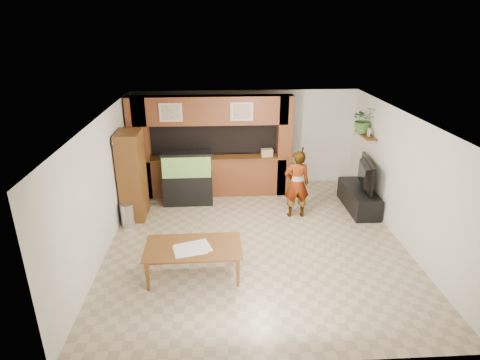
{
  "coord_description": "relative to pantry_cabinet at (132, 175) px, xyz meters",
  "views": [
    {
      "loc": [
        -0.75,
        -7.29,
        4.3
      ],
      "look_at": [
        -0.29,
        0.6,
        1.14
      ],
      "focal_mm": 30.0,
      "sensor_mm": 36.0,
      "label": 1
    }
  ],
  "objects": [
    {
      "name": "newspaper_a",
      "position": [
        1.48,
        -2.52,
        -0.42
      ],
      "size": [
        0.72,
        0.61,
        0.01
      ],
      "primitive_type": "cube",
      "rotation": [
        0.0,
        0.0,
        0.32
      ],
      "color": "silver",
      "rests_on": "dining_table"
    },
    {
      "name": "counter_box",
      "position": [
        3.21,
        1.13,
        0.12
      ],
      "size": [
        0.3,
        0.21,
        0.19
      ],
      "primitive_type": "cube",
      "rotation": [
        0.0,
        0.0,
        0.08
      ],
      "color": "#9F7F56",
      "rests_on": "partition"
    },
    {
      "name": "photo_frame",
      "position": [
        5.55,
        0.47,
        0.8
      ],
      "size": [
        0.04,
        0.15,
        0.19
      ],
      "primitive_type": "cube",
      "rotation": [
        0.0,
        0.0,
        -0.07
      ],
      "color": "tan",
      "rests_on": "wall_shelf"
    },
    {
      "name": "microphone",
      "position": [
        3.79,
        -0.38,
        0.65
      ],
      "size": [
        0.04,
        0.11,
        0.17
      ],
      "primitive_type": "cylinder",
      "rotation": [
        0.44,
        0.0,
        0.0
      ],
      "color": "black",
      "rests_on": "person"
    },
    {
      "name": "partition",
      "position": [
        1.75,
        1.32,
        0.29
      ],
      "size": [
        4.2,
        0.99,
        2.6
      ],
      "color": "brown",
      "rests_on": "floor"
    },
    {
      "name": "person",
      "position": [
        3.74,
        -0.22,
        -0.21
      ],
      "size": [
        0.6,
        0.4,
        1.61
      ],
      "primitive_type": "imported",
      "rotation": [
        0.0,
        0.0,
        3.16
      ],
      "color": "#8F6E4E",
      "rests_on": "floor"
    },
    {
      "name": "wall_shelf",
      "position": [
        5.55,
        0.63,
        0.68
      ],
      "size": [
        0.25,
        0.9,
        0.04
      ],
      "primitive_type": "cube",
      "color": "brown",
      "rests_on": "wall_right"
    },
    {
      "name": "pantry_cabinet",
      "position": [
        0.0,
        0.0,
        0.0
      ],
      "size": [
        0.51,
        0.83,
        2.04
      ],
      "primitive_type": "cube",
      "color": "brown",
      "rests_on": "floor"
    },
    {
      "name": "dining_table",
      "position": [
        1.48,
        -2.5,
        -0.72
      ],
      "size": [
        1.71,
        0.97,
        0.6
      ],
      "primitive_type": "imported",
      "rotation": [
        0.0,
        0.0,
        0.01
      ],
      "color": "brown",
      "rests_on": "floor"
    },
    {
      "name": "aquarium",
      "position": [
        1.19,
        0.63,
        -0.36
      ],
      "size": [
        1.22,
        0.46,
        1.35
      ],
      "rotation": [
        0.0,
        0.0,
        0.02
      ],
      "color": "black",
      "rests_on": "floor"
    },
    {
      "name": "wall_left",
      "position": [
        -0.3,
        -1.32,
        0.28
      ],
      "size": [
        0.0,
        6.5,
        6.5
      ],
      "primitive_type": "plane",
      "rotation": [
        1.57,
        0.0,
        1.57
      ],
      "color": "beige",
      "rests_on": "floor"
    },
    {
      "name": "newspaper_b",
      "position": [
        1.43,
        -2.59,
        -0.42
      ],
      "size": [
        0.63,
        0.52,
        0.01
      ],
      "primitive_type": "cube",
      "rotation": [
        0.0,
        0.0,
        0.25
      ],
      "color": "silver",
      "rests_on": "dining_table"
    },
    {
      "name": "television",
      "position": [
        5.35,
        0.09,
        -0.12
      ],
      "size": [
        0.35,
        1.28,
        0.73
      ],
      "primitive_type": "imported",
      "rotation": [
        0.0,
        0.0,
        1.42
      ],
      "color": "black",
      "rests_on": "tv_stand"
    },
    {
      "name": "wall_clock",
      "position": [
        -0.27,
        -0.32,
        0.88
      ],
      "size": [
        0.05,
        0.25,
        0.25
      ],
      "color": "black",
      "rests_on": "wall_left"
    },
    {
      "name": "ceiling",
      "position": [
        2.7,
        -1.32,
        1.58
      ],
      "size": [
        6.5,
        6.5,
        0.0
      ],
      "primitive_type": "plane",
      "color": "white",
      "rests_on": "wall_back"
    },
    {
      "name": "tv_stand",
      "position": [
        5.35,
        0.09,
        -0.75
      ],
      "size": [
        0.58,
        1.59,
        0.53
      ],
      "primitive_type": "cube",
      "color": "black",
      "rests_on": "floor"
    },
    {
      "name": "floor",
      "position": [
        2.7,
        -1.32,
        -1.02
      ],
      "size": [
        6.5,
        6.5,
        0.0
      ],
      "primitive_type": "plane",
      "color": "tan",
      "rests_on": "ground"
    },
    {
      "name": "wall_right",
      "position": [
        5.7,
        -1.32,
        0.28
      ],
      "size": [
        0.0,
        6.5,
        6.5
      ],
      "primitive_type": "plane",
      "rotation": [
        1.57,
        0.0,
        -1.57
      ],
      "color": "beige",
      "rests_on": "floor"
    },
    {
      "name": "wall_back",
      "position": [
        2.7,
        1.93,
        0.28
      ],
      "size": [
        6.0,
        0.0,
        6.0
      ],
      "primitive_type": "plane",
      "rotation": [
        1.57,
        0.0,
        0.0
      ],
      "color": "beige",
      "rests_on": "floor"
    },
    {
      "name": "potted_plant",
      "position": [
        5.52,
        0.8,
        1.03
      ],
      "size": [
        0.64,
        0.57,
        0.65
      ],
      "primitive_type": "imported",
      "rotation": [
        0.0,
        0.0,
        0.12
      ],
      "color": "#386428",
      "rests_on": "wall_shelf"
    },
    {
      "name": "trash_can",
      "position": [
        -0.08,
        -0.52,
        -0.74
      ],
      "size": [
        0.3,
        0.3,
        0.55
      ],
      "primitive_type": "cylinder",
      "color": "#B2B2B7",
      "rests_on": "floor"
    }
  ]
}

